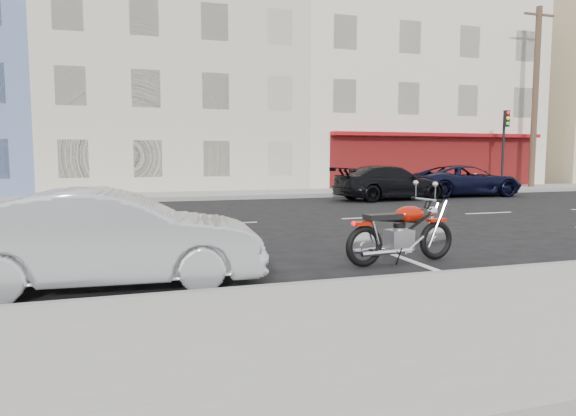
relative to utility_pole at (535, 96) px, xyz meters
name	(u,v)px	position (x,y,z in m)	size (l,w,h in m)	color
ground	(301,220)	(-15.50, -8.60, -4.74)	(120.00, 120.00, 0.00)	black
sidewalk_near	(49,370)	(-20.50, -17.30, -4.66)	(80.00, 3.40, 0.15)	gray
sidewalk_far	(112,197)	(-20.50, 0.10, -4.66)	(80.00, 3.40, 0.15)	gray
curb_near	(72,307)	(-20.50, -15.60, -4.66)	(80.00, 0.12, 0.16)	gray
curb_far	(110,201)	(-20.50, -1.60, -4.66)	(80.00, 0.12, 0.16)	gray
bldg_cream	(170,82)	(-17.50, 7.70, 1.01)	(12.00, 12.00, 11.50)	beige
bldg_corner	(384,83)	(-4.50, 7.70, 1.51)	(14.00, 12.00, 12.50)	beige
bldg_far_east	(573,103)	(10.50, 7.70, 0.76)	(12.00, 12.00, 11.00)	#C5B28B
utility_pole	(535,96)	(0.00, 0.00, 0.00)	(1.80, 0.30, 9.00)	#422D1E
traffic_light	(504,139)	(-2.00, -0.27, -2.18)	(0.26, 0.30, 3.80)	black
fire_hydrant	(475,180)	(-3.50, -0.10, -4.21)	(0.20, 0.20, 0.72)	beige
motorcycle	(437,231)	(-15.01, -14.18, -4.27)	(2.04, 0.67, 1.02)	black
sedan_silver	(112,238)	(-20.10, -14.48, -4.10)	(1.36, 3.90, 1.29)	#9DA0A4
suv_far	(466,181)	(-5.99, -2.73, -4.08)	(2.19, 4.74, 1.32)	black
car_far	(390,183)	(-10.04, -3.47, -4.07)	(1.87, 4.60, 1.34)	black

